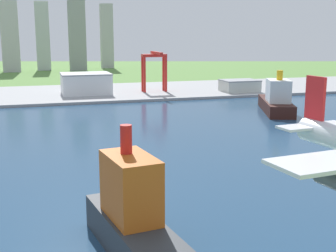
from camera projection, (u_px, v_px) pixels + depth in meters
name	position (u px, v px, depth m)	size (l,w,h in m)	color
ground_plane	(102.00, 134.00, 281.13)	(2400.00, 2400.00, 0.00)	#5A873F
water_bay	(120.00, 159.00, 224.81)	(840.00, 360.00, 0.15)	navy
industrial_pier	(73.00, 93.00, 459.21)	(840.00, 140.00, 2.50)	#98999C
cargo_ship	(277.00, 100.00, 354.73)	(42.32, 71.70, 33.17)	#381914
container_barge	(136.00, 222.00, 124.46)	(21.53, 58.79, 35.82)	#2D3338
port_crane_red	(154.00, 63.00, 457.55)	(24.48, 37.21, 40.17)	red
warehouse_main	(86.00, 83.00, 445.08)	(46.93, 38.69, 20.01)	white
warehouse_annex	(240.00, 86.00, 464.33)	(36.23, 27.26, 11.73)	silver
distant_skyline	(24.00, 36.00, 733.17)	(252.94, 59.56, 136.16)	#B2B4BE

